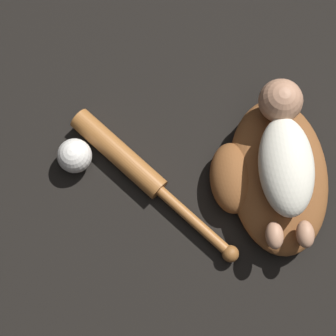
{
  "coord_description": "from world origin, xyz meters",
  "views": [
    {
      "loc": [
        -0.33,
        0.18,
        1.21
      ],
      "look_at": [
        -0.07,
        0.28,
        0.07
      ],
      "focal_mm": 60.0,
      "sensor_mm": 36.0,
      "label": 1
    }
  ],
  "objects_px": {
    "baseball_glove": "(271,176)",
    "baseball": "(75,156)",
    "baseball_bat": "(135,168)",
    "baby_figure": "(285,152)"
  },
  "relations": [
    {
      "from": "baseball_bat",
      "to": "baseball",
      "type": "bearing_deg",
      "value": 100.61
    },
    {
      "from": "baseball_glove",
      "to": "baseball_bat",
      "type": "height_order",
      "value": "baseball_glove"
    },
    {
      "from": "baseball_glove",
      "to": "baseball",
      "type": "xyz_separation_m",
      "value": [
        -0.11,
        0.41,
        -0.0
      ]
    },
    {
      "from": "baseball_bat",
      "to": "baseball",
      "type": "distance_m",
      "value": 0.13
    },
    {
      "from": "baseball_glove",
      "to": "baseball_bat",
      "type": "xyz_separation_m",
      "value": [
        -0.09,
        0.28,
        -0.01
      ]
    },
    {
      "from": "baby_figure",
      "to": "baseball_bat",
      "type": "xyz_separation_m",
      "value": [
        -0.12,
        0.28,
        -0.1
      ]
    },
    {
      "from": "baseball_glove",
      "to": "baseball_bat",
      "type": "distance_m",
      "value": 0.29
    },
    {
      "from": "baby_figure",
      "to": "baseball_bat",
      "type": "height_order",
      "value": "baby_figure"
    },
    {
      "from": "baseball_glove",
      "to": "baby_figure",
      "type": "bearing_deg",
      "value": -5.46
    },
    {
      "from": "baseball_bat",
      "to": "baseball",
      "type": "xyz_separation_m",
      "value": [
        -0.02,
        0.13,
        0.01
      ]
    }
  ]
}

